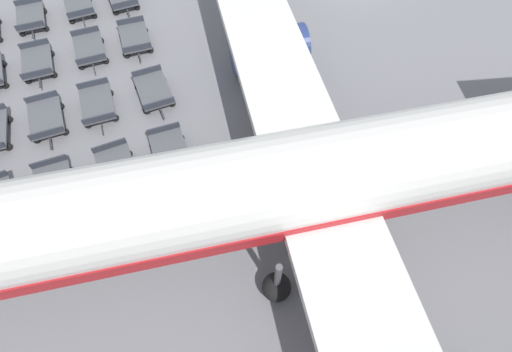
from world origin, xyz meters
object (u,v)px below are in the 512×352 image
baggage_dolly_row_mid_a_col_a (31,17)px  baggage_dolly_row_mid_b_col_d (117,170)px  baggage_dolly_row_mid_b_col_b (90,49)px  baggage_dolly_row_mid_b_col_c (97,104)px  baggage_dolly_row_mid_a_col_c (46,119)px  baggage_dolly_row_mid_b_col_a (79,5)px  baggage_dolly_row_far_col_d (170,153)px  baggage_dolly_row_mid_a_col_d (54,188)px  baggage_dolly_row_far_col_c (154,91)px  baggage_dolly_row_far_col_b (135,38)px  airplane (342,174)px  baggage_dolly_row_mid_a_col_b (37,63)px

baggage_dolly_row_mid_a_col_a → baggage_dolly_row_mid_b_col_d: (11.97, 4.81, 0.00)m
baggage_dolly_row_mid_b_col_b → baggage_dolly_row_mid_b_col_c: same height
baggage_dolly_row_mid_a_col_c → baggage_dolly_row_mid_b_col_a: size_ratio=1.00×
baggage_dolly_row_mid_b_col_b → baggage_dolly_row_far_col_d: same height
baggage_dolly_row_mid_a_col_a → baggage_dolly_row_mid_a_col_c: (8.26, 1.51, 0.00)m
baggage_dolly_row_mid_a_col_d → baggage_dolly_row_far_col_d: (-0.88, 5.02, 0.00)m
baggage_dolly_row_mid_b_col_b → baggage_dolly_row_far_col_d: bearing=25.2°
baggage_dolly_row_mid_a_col_a → baggage_dolly_row_mid_a_col_d: size_ratio=1.00×
baggage_dolly_row_mid_b_col_b → baggage_dolly_row_far_col_c: 5.09m
baggage_dolly_row_mid_b_col_b → baggage_dolly_row_far_col_b: size_ratio=1.00×
baggage_dolly_row_mid_b_col_d → airplane: bearing=66.0°
baggage_dolly_row_far_col_b → baggage_dolly_row_far_col_d: 8.47m
baggage_dolly_row_mid_a_col_d → baggage_dolly_row_mid_b_col_d: (-0.39, 2.65, 0.00)m
baggage_dolly_row_mid_a_col_d → baggage_dolly_row_mid_b_col_a: 13.01m
baggage_dolly_row_mid_b_col_b → baggage_dolly_row_far_col_c: (3.91, 3.25, 0.00)m
airplane → baggage_dolly_row_mid_b_col_d: 9.75m
baggage_dolly_row_mid_a_col_c → baggage_dolly_row_far_col_c: size_ratio=1.00×
baggage_dolly_row_mid_a_col_a → baggage_dolly_row_far_col_b: same height
baggage_dolly_row_mid_a_col_c → baggage_dolly_row_mid_b_col_b: 5.10m
baggage_dolly_row_mid_b_col_b → baggage_dolly_row_mid_b_col_c: 4.31m
baggage_dolly_row_mid_b_col_c → baggage_dolly_row_far_col_b: bearing=157.0°
baggage_dolly_row_mid_a_col_d → baggage_dolly_row_far_col_c: same height
baggage_dolly_row_far_col_c → baggage_dolly_row_mid_b_col_a: bearing=-153.8°
airplane → baggage_dolly_row_mid_a_col_d: (-3.41, -11.19, -2.80)m
baggage_dolly_row_mid_a_col_d → baggage_dolly_row_far_col_b: 9.98m
baggage_dolly_row_mid_b_col_d → baggage_dolly_row_far_col_b: bearing=173.0°
baggage_dolly_row_mid_a_col_b → baggage_dolly_row_mid_b_col_c: size_ratio=1.00×
baggage_dolly_row_mid_b_col_b → baggage_dolly_row_far_col_d: 8.79m
baggage_dolly_row_mid_a_col_b → baggage_dolly_row_mid_b_col_d: size_ratio=1.00×
airplane → baggage_dolly_row_mid_a_col_a: size_ratio=11.75×
baggage_dolly_row_far_col_d → baggage_dolly_row_mid_b_col_a: bearing=-159.8°
baggage_dolly_row_mid_b_col_a → baggage_dolly_row_mid_a_col_a: bearing=-76.8°
baggage_dolly_row_mid_a_col_d → baggage_dolly_row_mid_b_col_c: bearing=158.9°
baggage_dolly_row_mid_b_col_a → baggage_dolly_row_mid_b_col_d: size_ratio=1.00×
baggage_dolly_row_mid_b_col_a → baggage_dolly_row_mid_a_col_c: bearing=-7.7°
baggage_dolly_row_mid_b_col_a → baggage_dolly_row_mid_b_col_d: bearing=9.5°
baggage_dolly_row_mid_b_col_b → baggage_dolly_row_far_col_d: (7.95, 3.75, 0.00)m
airplane → baggage_dolly_row_mid_b_col_d: bearing=-114.0°
baggage_dolly_row_mid_b_col_a → baggage_dolly_row_far_col_c: same height
airplane → baggage_dolly_row_mid_a_col_a: (-15.78, -13.35, -2.80)m
baggage_dolly_row_mid_a_col_c → baggage_dolly_row_far_col_b: 6.78m
baggage_dolly_row_mid_a_col_b → baggage_dolly_row_far_col_d: bearing=41.1°
baggage_dolly_row_mid_a_col_d → baggage_dolly_row_mid_b_col_b: 8.91m
baggage_dolly_row_mid_a_col_b → baggage_dolly_row_mid_a_col_c: bearing=10.6°
airplane → baggage_dolly_row_mid_a_col_c: bearing=-122.4°
baggage_dolly_row_mid_b_col_a → baggage_dolly_row_mid_b_col_b: bearing=9.8°
baggage_dolly_row_mid_b_col_a → baggage_dolly_row_far_col_c: bearing=26.2°
baggage_dolly_row_mid_b_col_b → baggage_dolly_row_mid_b_col_d: 8.55m
baggage_dolly_row_far_col_c → baggage_dolly_row_mid_b_col_d: bearing=-22.5°
baggage_dolly_row_far_col_c → baggage_dolly_row_mid_b_col_b: bearing=-140.2°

